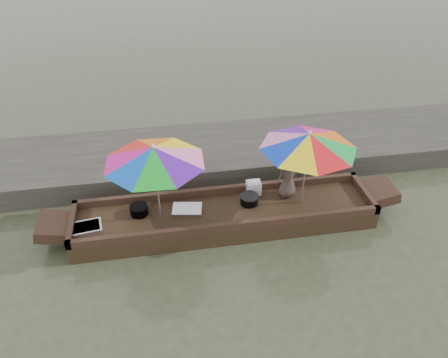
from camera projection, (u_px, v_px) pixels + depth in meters
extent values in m
plane|color=#363D25|center=(225.00, 224.00, 8.40)|extent=(80.00, 80.00, 0.00)
cube|color=#2D2B26|center=(209.00, 154.00, 10.04)|extent=(22.00, 2.20, 0.50)
cube|color=black|center=(225.00, 217.00, 8.30)|extent=(5.64, 1.20, 0.35)
cylinder|color=black|center=(139.00, 210.00, 8.07)|extent=(0.34, 0.34, 0.18)
cube|color=silver|center=(86.00, 228.00, 7.72)|extent=(0.59, 0.45, 0.09)
cube|color=silver|center=(187.00, 209.00, 8.18)|extent=(0.60, 0.46, 0.06)
cylinder|color=black|center=(249.00, 200.00, 8.33)|extent=(0.34, 0.34, 0.16)
cube|color=silver|center=(253.00, 187.00, 8.58)|extent=(0.28, 0.22, 0.26)
imported|color=#453833|center=(288.00, 175.00, 8.32)|extent=(0.54, 0.44, 0.96)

